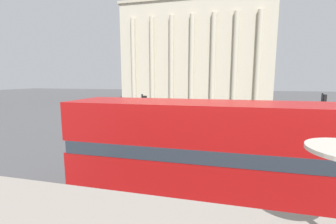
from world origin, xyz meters
The scene contains 6 objects.
double_decker_bus centered at (0.12, 5.65, 2.23)m, with size 10.86×2.63×4.00m.
plaza_building_left centered at (-5.71, 46.37, 9.96)m, with size 29.67×12.26×19.94m.
traffic_light_near centered at (-4.93, 11.72, 2.49)m, with size 0.42×0.24×3.82m.
traffic_light_mid centered at (7.66, 17.56, 2.44)m, with size 0.42×0.24×3.72m.
pedestrian_red centered at (-6.82, 30.65, 1.05)m, with size 0.32×0.32×1.80m.
pedestrian_yellow centered at (-4.19, 18.69, 0.97)m, with size 0.32×0.32×1.69m.
Camera 1 is at (0.09, -2.09, 4.77)m, focal length 24.00 mm.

